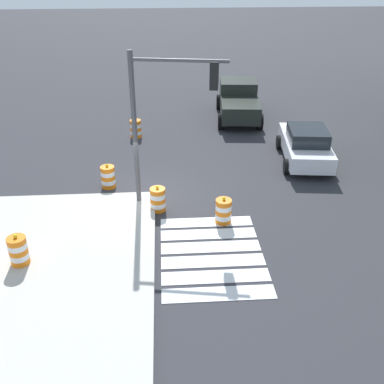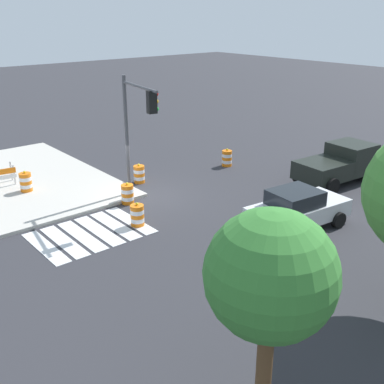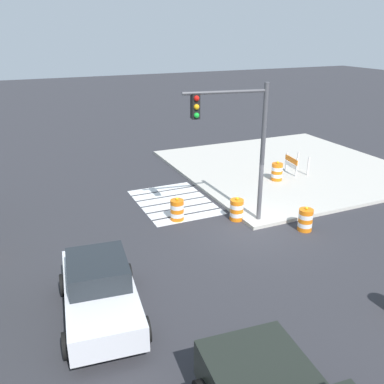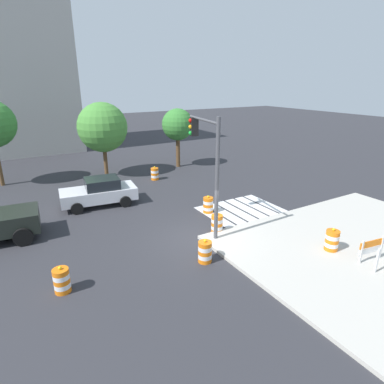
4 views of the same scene
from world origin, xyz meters
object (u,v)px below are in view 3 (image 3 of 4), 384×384
(traffic_barrel_crosswalk_end, at_px, (305,220))
(traffic_barrel_median_far, at_px, (177,210))
(traffic_barrel_on_sidewalk, at_px, (277,172))
(construction_barricade, at_px, (294,163))
(traffic_light_pole, at_px, (236,131))
(traffic_barrel_median_near, at_px, (237,210))
(sports_car, at_px, (100,289))

(traffic_barrel_crosswalk_end, relative_size, traffic_barrel_median_far, 1.00)
(traffic_barrel_median_far, height_order, traffic_barrel_on_sidewalk, traffic_barrel_on_sidewalk)
(construction_barricade, height_order, traffic_light_pole, traffic_light_pole)
(traffic_light_pole, bearing_deg, construction_barricade, -56.02)
(traffic_barrel_median_far, relative_size, construction_barricade, 0.76)
(traffic_barrel_median_near, height_order, traffic_barrel_on_sidewalk, traffic_barrel_on_sidewalk)
(traffic_barrel_crosswalk_end, xyz_separation_m, traffic_barrel_on_sidewalk, (5.05, -2.15, 0.15))
(traffic_barrel_median_far, relative_size, traffic_light_pole, 0.19)
(traffic_barrel_median_near, bearing_deg, sports_car, 120.70)
(traffic_barrel_crosswalk_end, bearing_deg, construction_barricade, -32.92)
(traffic_barrel_crosswalk_end, bearing_deg, traffic_light_pole, 56.76)
(construction_barricade, bearing_deg, sports_car, 121.84)
(traffic_barrel_crosswalk_end, distance_m, traffic_light_pole, 4.49)
(traffic_barrel_median_near, height_order, construction_barricade, construction_barricade)
(traffic_barrel_on_sidewalk, xyz_separation_m, construction_barricade, (0.60, -1.50, 0.12))
(traffic_barrel_median_far, bearing_deg, sports_car, 138.73)
(traffic_barrel_median_far, height_order, construction_barricade, construction_barricade)
(traffic_barrel_on_sidewalk, height_order, construction_barricade, traffic_barrel_on_sidewalk)
(traffic_barrel_median_far, distance_m, traffic_light_pole, 4.16)
(sports_car, height_order, construction_barricade, sports_car)
(traffic_light_pole, bearing_deg, traffic_barrel_crosswalk_end, -123.24)
(traffic_barrel_median_near, distance_m, traffic_barrel_on_sidewalk, 5.16)
(sports_car, bearing_deg, traffic_light_pole, -60.37)
(traffic_barrel_on_sidewalk, relative_size, construction_barricade, 0.76)
(traffic_barrel_median_near, bearing_deg, traffic_light_pole, 134.01)
(traffic_barrel_median_near, xyz_separation_m, traffic_light_pole, (-0.40, 0.41, 3.46))
(traffic_barrel_median_far, bearing_deg, construction_barricade, -71.17)
(construction_barricade, bearing_deg, traffic_barrel_crosswalk_end, 147.08)
(construction_barricade, bearing_deg, traffic_barrel_median_near, 123.14)
(traffic_barrel_median_near, relative_size, traffic_barrel_on_sidewalk, 1.00)
(traffic_barrel_crosswalk_end, xyz_separation_m, traffic_barrel_median_far, (2.95, 4.26, 0.00))
(traffic_barrel_median_near, height_order, traffic_light_pole, traffic_light_pole)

